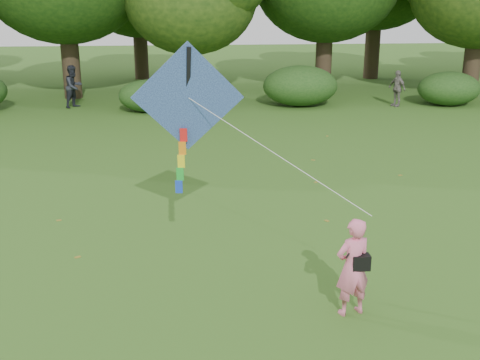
{
  "coord_description": "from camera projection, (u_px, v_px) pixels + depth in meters",
  "views": [
    {
      "loc": [
        -2.26,
        -9.83,
        5.3
      ],
      "look_at": [
        -1.22,
        2.0,
        1.5
      ],
      "focal_mm": 45.0,
      "sensor_mm": 36.0,
      "label": 1
    }
  ],
  "objects": [
    {
      "name": "flying_kite",
      "position": [
        188.0,
        100.0,
        11.23
      ],
      "size": [
        3.98,
        2.64,
        2.94
      ],
      "color": "#24519C",
      "rests_on": "ground"
    },
    {
      "name": "ground",
      "position": [
        315.0,
        288.0,
        11.13
      ],
      "size": [
        100.0,
        100.0,
        0.0
      ],
      "primitive_type": "plane",
      "color": "#265114",
      "rests_on": "ground"
    },
    {
      "name": "shrub_band",
      "position": [
        221.0,
        90.0,
        27.51
      ],
      "size": [
        39.15,
        3.22,
        1.88
      ],
      "color": "#264919",
      "rests_on": "ground"
    },
    {
      "name": "man_kite_flyer",
      "position": [
        353.0,
        267.0,
        10.02
      ],
      "size": [
        0.72,
        0.57,
        1.73
      ],
      "primitive_type": "imported",
      "rotation": [
        0.0,
        0.0,
        3.43
      ],
      "color": "pink",
      "rests_on": "ground"
    },
    {
      "name": "bystander_left",
      "position": [
        74.0,
        87.0,
        27.65
      ],
      "size": [
        1.15,
        1.2,
        1.94
      ],
      "primitive_type": "imported",
      "rotation": [
        0.0,
        0.0,
        0.94
      ],
      "color": "#21232C",
      "rests_on": "ground"
    },
    {
      "name": "fallen_leaves",
      "position": [
        305.0,
        216.0,
        14.63
      ],
      "size": [
        11.08,
        14.97,
        0.01
      ],
      "color": "olive",
      "rests_on": "ground"
    },
    {
      "name": "bystander_right",
      "position": [
        397.0,
        88.0,
        27.97
      ],
      "size": [
        0.82,
        1.06,
        1.68
      ],
      "primitive_type": "imported",
      "rotation": [
        0.0,
        0.0,
        -1.09
      ],
      "color": "slate",
      "rests_on": "ground"
    },
    {
      "name": "crossbody_bag",
      "position": [
        360.0,
        261.0,
        9.96
      ],
      "size": [
        0.43,
        0.2,
        0.7
      ],
      "color": "black",
      "rests_on": "ground"
    }
  ]
}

